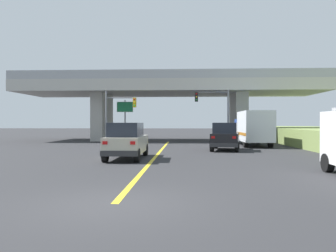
{
  "coord_description": "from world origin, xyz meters",
  "views": [
    {
      "loc": [
        1.75,
        -8.27,
        2.03
      ],
      "look_at": [
        0.39,
        18.61,
        1.75
      ],
      "focal_mm": 36.05,
      "sensor_mm": 36.0,
      "label": 1
    }
  ],
  "objects_px": {
    "highway_sign": "(125,111)",
    "box_truck": "(253,128)",
    "suv_lead": "(127,141)",
    "suv_crossing": "(225,136)",
    "traffic_signal_nearside": "(217,106)",
    "traffic_signal_farside": "(117,110)"
  },
  "relations": [
    {
      "from": "box_truck",
      "to": "suv_lead",
      "type": "bearing_deg",
      "value": -130.21
    },
    {
      "from": "suv_lead",
      "to": "traffic_signal_farside",
      "type": "xyz_separation_m",
      "value": [
        -3.52,
        14.48,
        2.27
      ]
    },
    {
      "from": "box_truck",
      "to": "traffic_signal_nearside",
      "type": "xyz_separation_m",
      "value": [
        -2.7,
        4.6,
        2.11
      ]
    },
    {
      "from": "traffic_signal_farside",
      "to": "suv_lead",
      "type": "bearing_deg",
      "value": -76.35
    },
    {
      "from": "box_truck",
      "to": "traffic_signal_farside",
      "type": "relative_size",
      "value": 1.29
    },
    {
      "from": "suv_lead",
      "to": "suv_crossing",
      "type": "xyz_separation_m",
      "value": [
        6.21,
        6.13,
        -0.0
      ]
    },
    {
      "from": "suv_lead",
      "to": "suv_crossing",
      "type": "distance_m",
      "value": 8.72
    },
    {
      "from": "traffic_signal_farside",
      "to": "traffic_signal_nearside",
      "type": "bearing_deg",
      "value": 5.47
    },
    {
      "from": "suv_crossing",
      "to": "highway_sign",
      "type": "distance_m",
      "value": 15.23
    },
    {
      "from": "box_truck",
      "to": "highway_sign",
      "type": "relative_size",
      "value": 1.49
    },
    {
      "from": "suv_crossing",
      "to": "highway_sign",
      "type": "height_order",
      "value": "highway_sign"
    },
    {
      "from": "suv_crossing",
      "to": "box_truck",
      "type": "relative_size",
      "value": 0.68
    },
    {
      "from": "traffic_signal_nearside",
      "to": "highway_sign",
      "type": "bearing_deg",
      "value": 166.36
    },
    {
      "from": "box_truck",
      "to": "traffic_signal_farside",
      "type": "xyz_separation_m",
      "value": [
        -12.68,
        3.65,
        1.71
      ]
    },
    {
      "from": "traffic_signal_nearside",
      "to": "traffic_signal_farside",
      "type": "bearing_deg",
      "value": -174.53
    },
    {
      "from": "traffic_signal_nearside",
      "to": "highway_sign",
      "type": "xyz_separation_m",
      "value": [
        -9.75,
        2.37,
        -0.37
      ]
    },
    {
      "from": "traffic_signal_farside",
      "to": "highway_sign",
      "type": "relative_size",
      "value": 1.16
    },
    {
      "from": "suv_lead",
      "to": "box_truck",
      "type": "bearing_deg",
      "value": 49.79
    },
    {
      "from": "suv_lead",
      "to": "suv_crossing",
      "type": "height_order",
      "value": "same"
    },
    {
      "from": "traffic_signal_nearside",
      "to": "suv_lead",
      "type": "bearing_deg",
      "value": -112.7
    },
    {
      "from": "suv_lead",
      "to": "traffic_signal_nearside",
      "type": "xyz_separation_m",
      "value": [
        6.46,
        15.44,
        2.67
      ]
    },
    {
      "from": "highway_sign",
      "to": "box_truck",
      "type": "bearing_deg",
      "value": -29.24
    }
  ]
}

